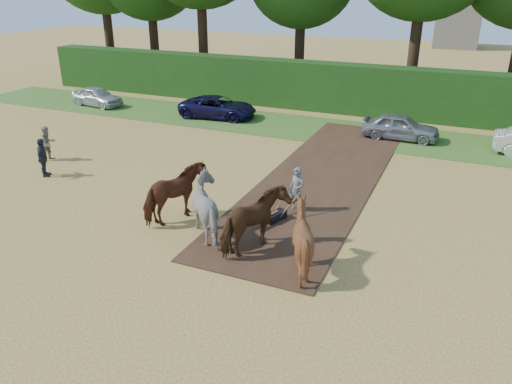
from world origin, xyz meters
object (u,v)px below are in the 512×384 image
(spectator_far, at_px, (43,158))
(parked_cars, at_px, (394,125))
(spectator_near, at_px, (48,143))
(plough_team, at_px, (235,214))

(spectator_far, relative_size, parked_cars, 0.05)
(spectator_near, relative_size, plough_team, 0.23)
(spectator_near, bearing_deg, spectator_far, -131.63)
(spectator_near, relative_size, spectator_far, 0.97)
(spectator_far, bearing_deg, plough_team, -131.09)
(spectator_near, height_order, plough_team, plough_team)
(parked_cars, bearing_deg, plough_team, -101.40)
(parked_cars, bearing_deg, spectator_far, -137.61)
(plough_team, bearing_deg, spectator_near, 162.31)
(spectator_far, bearing_deg, spectator_near, 9.12)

